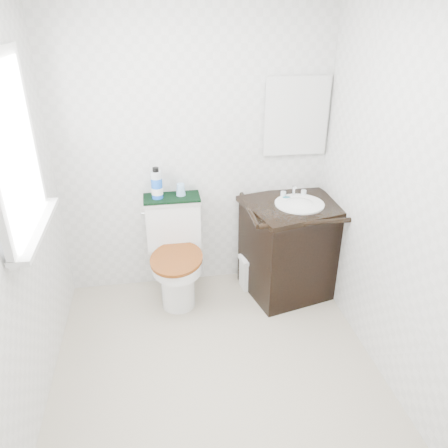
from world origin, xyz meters
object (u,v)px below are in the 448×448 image
object	(u,v)px
vanity	(292,245)
toilet	(176,258)
trash_bin	(252,272)
cup	(181,190)
mouthwash_bottle	(157,184)

from	to	relation	value
vanity	toilet	bearing A→B (deg)	176.36
trash_bin	cup	bearing A→B (deg)	167.50
toilet	mouthwash_bottle	xyz separation A→B (m)	(-0.11, 0.12, 0.61)
trash_bin	mouthwash_bottle	distance (m)	1.13
vanity	mouthwash_bottle	xyz separation A→B (m)	(-1.08, 0.18, 0.55)
toilet	mouthwash_bottle	size ratio (longest dim) A/B	3.34
vanity	cup	distance (m)	1.04
vanity	trash_bin	size ratio (longest dim) A/B	3.06
cup	trash_bin	bearing A→B (deg)	-12.50
trash_bin	vanity	bearing A→B (deg)	-13.76
toilet	trash_bin	size ratio (longest dim) A/B	2.82
cup	vanity	bearing A→B (deg)	-12.95
toilet	mouthwash_bottle	world-z (taller)	mouthwash_bottle
vanity	mouthwash_bottle	bearing A→B (deg)	170.58
toilet	vanity	size ratio (longest dim) A/B	0.92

